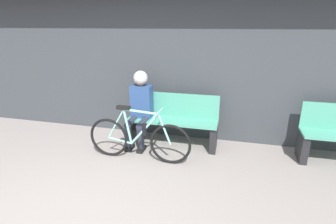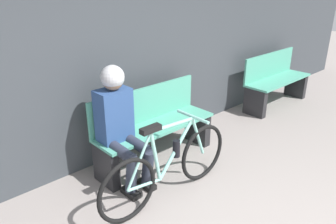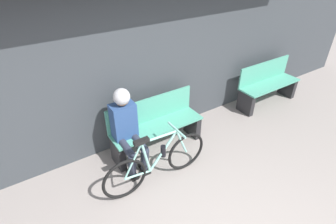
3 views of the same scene
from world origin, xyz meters
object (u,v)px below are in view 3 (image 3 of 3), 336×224
at_px(park_bench_near, 156,127).
at_px(park_bench_far, 267,86).
at_px(person_seated, 126,124).
at_px(bicycle, 157,162).

distance_m(park_bench_near, park_bench_far, 2.63).
distance_m(park_bench_near, person_seated, 0.62).
bearing_deg(park_bench_far, bicycle, -167.89).
distance_m(park_bench_near, bicycle, 0.74).
bearing_deg(person_seated, bicycle, -73.26).
relative_size(bicycle, park_bench_far, 1.14).
bearing_deg(park_bench_far, person_seated, -178.24).
distance_m(person_seated, park_bench_far, 3.18).
bearing_deg(park_bench_far, park_bench_near, 179.97).
relative_size(person_seated, park_bench_far, 0.89).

